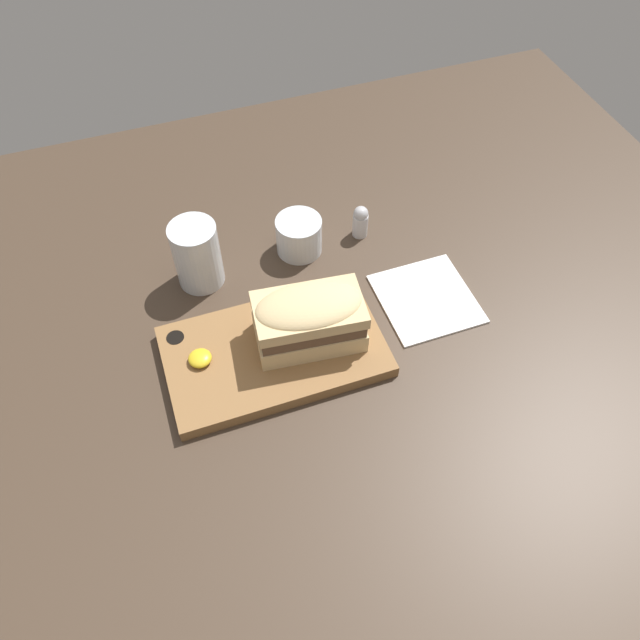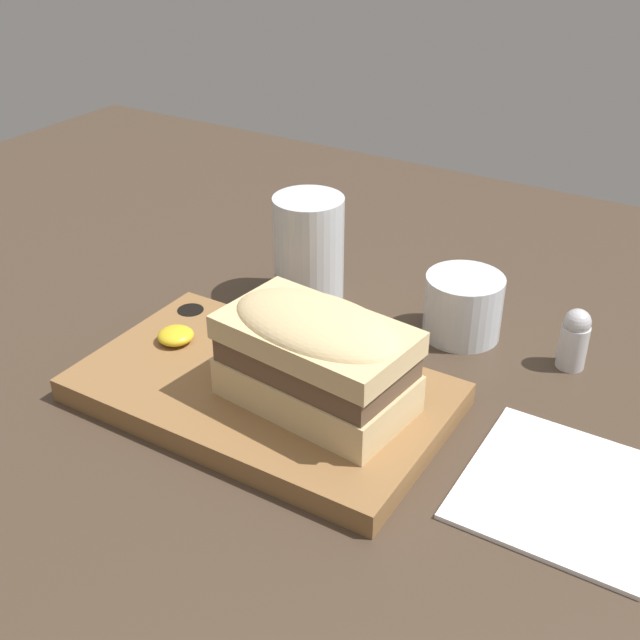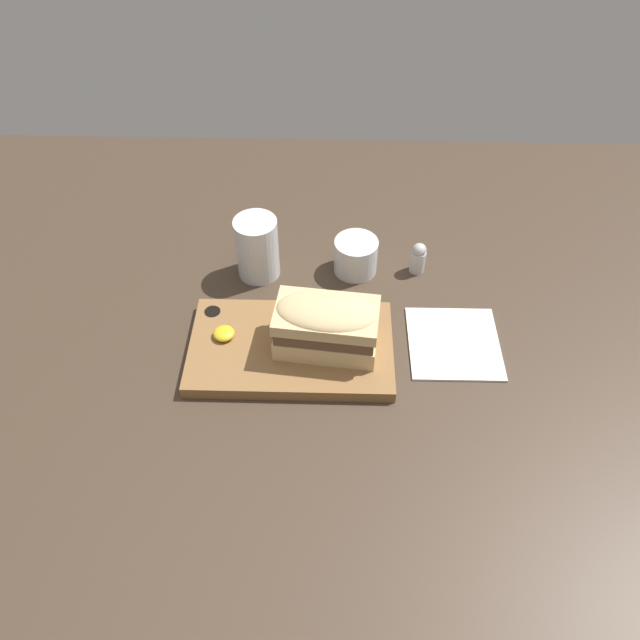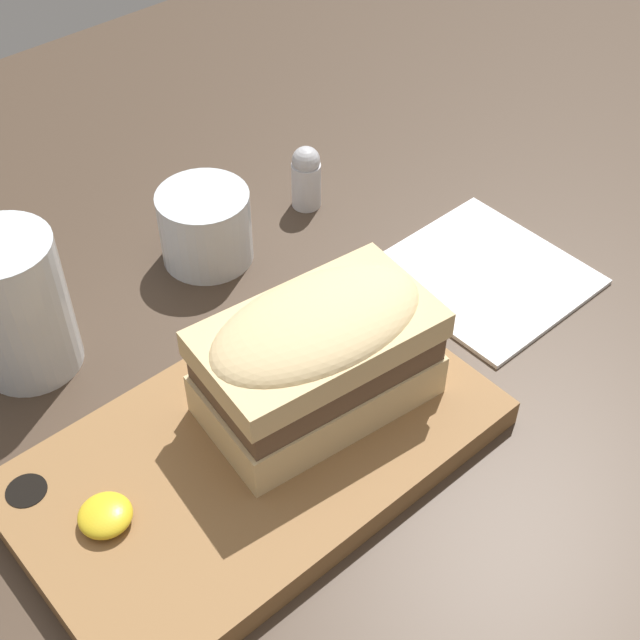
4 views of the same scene
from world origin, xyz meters
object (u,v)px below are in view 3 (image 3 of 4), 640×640
at_px(wine_glass, 356,257).
at_px(salt_shaker, 418,258).
at_px(serving_board, 291,349).
at_px(napkin, 454,343).
at_px(water_glass, 258,251).
at_px(sandwich, 326,324).

xyz_separation_m(wine_glass, salt_shaker, (0.11, -0.00, 0.00)).
height_order(serving_board, napkin, serving_board).
distance_m(water_glass, salt_shaker, 0.29).
distance_m(napkin, salt_shaker, 0.18).
bearing_deg(serving_board, sandwich, 1.65).
height_order(sandwich, napkin, sandwich).
relative_size(sandwich, wine_glass, 2.13).
bearing_deg(napkin, water_glass, 153.82).
xyz_separation_m(sandwich, wine_glass, (0.05, 0.20, -0.04)).
bearing_deg(water_glass, salt_shaker, 2.37).
bearing_deg(serving_board, salt_shaker, 42.88).
bearing_deg(serving_board, napkin, 5.70).
distance_m(water_glass, wine_glass, 0.17).
distance_m(sandwich, water_glass, 0.23).
xyz_separation_m(serving_board, water_glass, (-0.07, 0.19, 0.04)).
xyz_separation_m(serving_board, napkin, (0.26, 0.03, -0.01)).
bearing_deg(wine_glass, sandwich, -103.73).
relative_size(sandwich, water_glass, 1.44).
height_order(sandwich, water_glass, water_glass).
bearing_deg(wine_glass, napkin, -47.86).
bearing_deg(sandwich, napkin, 6.79).
bearing_deg(salt_shaker, wine_glass, 179.97).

